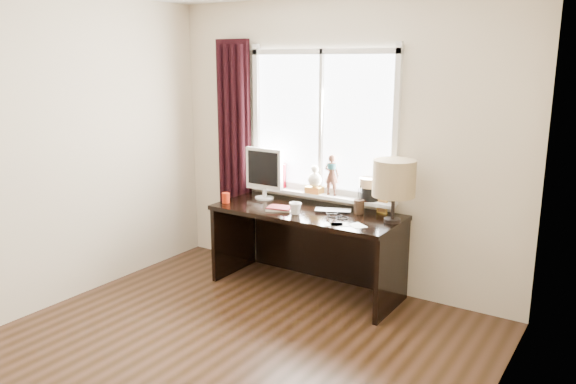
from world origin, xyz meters
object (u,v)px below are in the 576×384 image
Objects in this scene: red_cup at (226,198)px; monitor at (264,170)px; table_lamp at (394,179)px; laptop at (333,211)px; mug at (295,208)px; desk at (312,234)px.

monitor is (0.21, 0.33, 0.23)m from red_cup.
red_cup is at bearing -122.44° from monitor.
table_lamp is (1.35, -0.08, 0.09)m from monitor.
monitor is 1.35m from table_lamp.
laptop is 0.64× the size of monitor.
monitor is 0.94× the size of table_lamp.
red_cup is 0.18× the size of table_lamp.
mug reaches higher than red_cup.
desk is (0.02, 0.25, -0.30)m from mug.
table_lamp is (0.78, -0.02, 0.61)m from desk.
laptop is 3.32× the size of red_cup.
desk is at bearing -5.28° from monitor.
desk is at bearing 178.26° from table_lamp.
table_lamp is (1.56, 0.25, 0.32)m from red_cup.
monitor is (-0.57, 0.05, 0.52)m from desk.
mug is 0.39m from desk.
desk is (-0.23, 0.02, -0.26)m from laptop.
laptop reaches higher than desk.
table_lamp is at bearing -3.23° from monitor.
mug is 0.21× the size of table_lamp.
laptop is 0.34m from desk.
table_lamp reaches higher than laptop.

